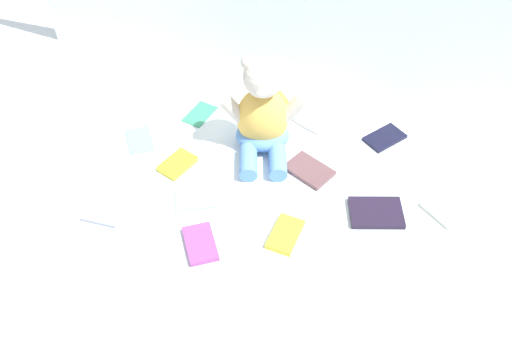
% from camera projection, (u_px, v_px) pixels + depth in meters
% --- Properties ---
extents(ground_plane, '(3.20, 3.20, 0.00)m').
position_uv_depth(ground_plane, '(273.00, 172.00, 1.60)').
color(ground_plane, silver).
extents(backdrop_drape, '(1.84, 0.03, 0.55)m').
position_uv_depth(backdrop_drape, '(314.00, 9.00, 1.67)').
color(backdrop_drape, white).
rests_on(backdrop_drape, ground_plane).
extents(teddy_bear, '(0.25, 0.25, 0.30)m').
position_uv_depth(teddy_bear, '(263.00, 116.00, 1.59)').
color(teddy_bear, '#E5B24C').
rests_on(teddy_bear, ground_plane).
extents(book_case_0, '(0.13, 0.14, 0.01)m').
position_uv_depth(book_case_0, '(385.00, 138.00, 1.69)').
color(book_case_0, black).
rests_on(book_case_0, ground_plane).
extents(book_case_1, '(0.15, 0.12, 0.01)m').
position_uv_depth(book_case_1, '(199.00, 197.00, 1.52)').
color(book_case_1, '#83BFDB').
rests_on(book_case_1, ground_plane).
extents(book_case_2, '(0.12, 0.13, 0.01)m').
position_uv_depth(book_case_2, '(140.00, 139.00, 1.68)').
color(book_case_2, '#71A9D0').
rests_on(book_case_2, ground_plane).
extents(book_case_4, '(0.09, 0.12, 0.01)m').
position_uv_depth(book_case_4, '(200.00, 114.00, 1.76)').
color(book_case_4, '#328D65').
rests_on(book_case_4, ground_plane).
extents(book_case_5, '(0.14, 0.14, 0.02)m').
position_uv_depth(book_case_5, '(279.00, 107.00, 1.78)').
color(book_case_5, gold).
rests_on(book_case_5, ground_plane).
extents(book_case_6, '(0.14, 0.12, 0.02)m').
position_uv_depth(book_case_6, '(310.00, 118.00, 1.74)').
color(book_case_6, white).
rests_on(book_case_6, ground_plane).
extents(book_case_7, '(0.08, 0.12, 0.02)m').
position_uv_depth(book_case_7, '(285.00, 234.00, 1.43)').
color(book_case_7, gold).
rests_on(book_case_7, ground_plane).
extents(book_case_8, '(0.15, 0.13, 0.01)m').
position_uv_depth(book_case_8, '(309.00, 170.00, 1.59)').
color(book_case_8, brown).
rests_on(book_case_8, ground_plane).
extents(book_case_9, '(0.12, 0.14, 0.01)m').
position_uv_depth(book_case_9, '(200.00, 244.00, 1.42)').
color(book_case_9, '#933F8A').
rests_on(book_case_9, ground_plane).
extents(book_case_10, '(0.14, 0.13, 0.02)m').
position_uv_depth(book_case_10, '(446.00, 207.00, 1.50)').
color(book_case_10, white).
rests_on(book_case_10, ground_plane).
extents(book_case_11, '(0.10, 0.12, 0.02)m').
position_uv_depth(book_case_11, '(178.00, 164.00, 1.61)').
color(book_case_11, yellow).
rests_on(book_case_11, ground_plane).
extents(book_case_12, '(0.16, 0.13, 0.02)m').
position_uv_depth(book_case_12, '(376.00, 213.00, 1.48)').
color(book_case_12, black).
rests_on(book_case_12, ground_plane).
extents(book_case_13, '(0.10, 0.08, 0.01)m').
position_uv_depth(book_case_13, '(104.00, 213.00, 1.49)').
color(book_case_13, '#8C93AB').
rests_on(book_case_13, ground_plane).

